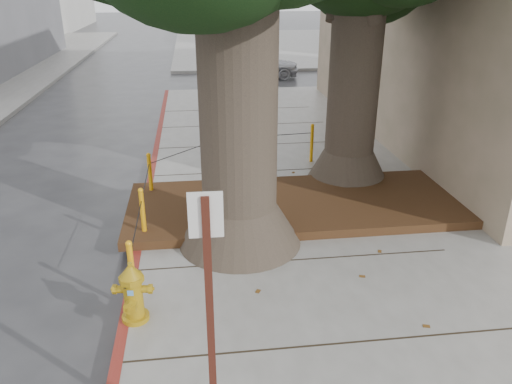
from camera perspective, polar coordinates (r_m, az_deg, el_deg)
ground at (r=6.40m, az=3.48°, el=-18.40°), size 140.00×140.00×0.00m
sidewalk_far at (r=35.63m, az=4.29°, el=16.40°), size 16.00×20.00×0.15m
curb_red at (r=8.37m, az=-13.44°, el=-7.36°), size 0.14×26.00×0.16m
planter_bed at (r=9.66m, az=4.58°, el=-1.42°), size 6.40×2.60×0.16m
bollard_ring at (r=9.75m, az=-6.13°, el=1.51°), size 3.79×5.39×0.95m
fire_hydrant at (r=6.66m, az=-13.89°, el=-11.10°), size 0.45×0.41×0.85m
signpost at (r=4.22m, az=-5.23°, el=-14.60°), size 0.26×0.06×2.67m
car_silver at (r=23.70m, az=0.08°, el=14.47°), size 3.99×1.97×1.31m
car_red at (r=27.06m, az=21.46°, el=13.91°), size 3.68×1.41×1.20m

